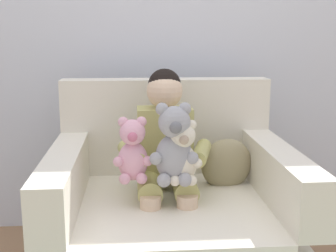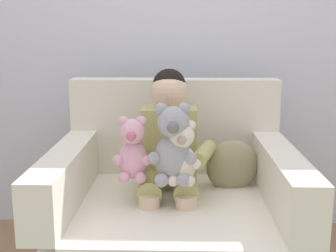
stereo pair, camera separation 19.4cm
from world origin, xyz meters
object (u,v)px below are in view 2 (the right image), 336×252
at_px(armchair, 173,220).
at_px(plush_grey, 172,146).
at_px(throw_pillow, 232,166).
at_px(plush_pink, 133,151).
at_px(seated_child, 169,149).
at_px(plush_cream, 182,154).

distance_m(armchair, plush_grey, 0.42).
bearing_deg(throw_pillow, plush_pink, -152.01).
height_order(armchair, plush_grey, armchair).
bearing_deg(throw_pillow, seated_child, -162.05).
relative_size(seated_child, plush_pink, 2.88).
height_order(armchair, plush_pink, armchair).
height_order(seated_child, plush_cream, seated_child).
height_order(armchair, plush_cream, armchair).
bearing_deg(plush_grey, armchair, 85.41).
distance_m(plush_pink, plush_grey, 0.18).
xyz_separation_m(seated_child, plush_pink, (-0.15, -0.15, 0.03)).
bearing_deg(armchair, plush_pink, -150.51).
distance_m(armchair, throw_pillow, 0.39).
xyz_separation_m(armchair, throw_pillow, (0.29, 0.15, 0.22)).
distance_m(plush_grey, throw_pillow, 0.44).
distance_m(armchair, plush_cream, 0.39).
height_order(seated_child, plush_pink, seated_child).
relative_size(armchair, plush_cream, 3.97).
relative_size(plush_pink, plush_grey, 0.81).
distance_m(seated_child, plush_cream, 0.20).
relative_size(plush_pink, plush_cream, 1.04).
bearing_deg(plush_pink, plush_cream, -33.25).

